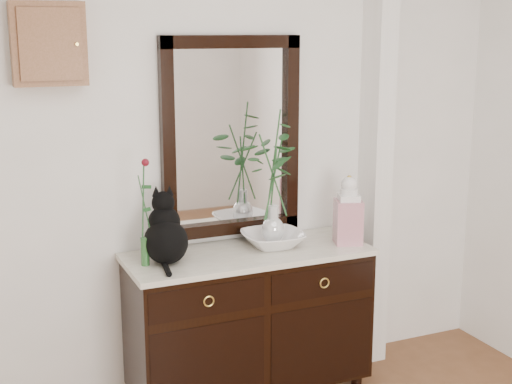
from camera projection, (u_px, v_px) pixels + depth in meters
name	position (u px, v px, depth m)	size (l,w,h in m)	color
wall_back	(214.00, 154.00, 3.91)	(3.60, 0.04, 2.70)	white
pilaster	(376.00, 145.00, 4.23)	(0.12, 0.20, 2.70)	white
sideboard	(249.00, 317.00, 3.92)	(1.33, 0.52, 0.82)	black
wall_mirror	(231.00, 137.00, 3.92)	(0.80, 0.06, 1.10)	black
key_cabinet	(49.00, 44.00, 3.41)	(0.35, 0.10, 0.40)	brown
cat	(166.00, 228.00, 3.63)	(0.26, 0.32, 0.37)	black
lotus_bowl	(273.00, 239.00, 3.92)	(0.34, 0.34, 0.08)	white
vase_branches	(273.00, 177.00, 3.84)	(0.36, 0.36, 0.75)	silver
bud_vase_rose	(144.00, 212.00, 3.55)	(0.07, 0.07, 0.56)	#2C612C
ginger_jar	(348.00, 209.00, 3.95)	(0.15, 0.15, 0.39)	silver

